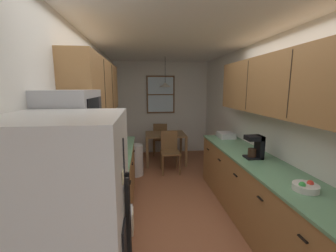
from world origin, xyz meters
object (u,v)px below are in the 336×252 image
trash_bin (135,160)px  dining_chair_near (170,149)px  dining_chair_far (160,138)px  dish_rack (226,135)px  coffee_maker (256,146)px  fruit_bowl (306,187)px  stove_range (94,236)px  microwave_over_range (72,111)px  storage_canister (102,160)px  dining_table (165,138)px

trash_bin → dining_chair_near: bearing=9.9°
dining_chair_far → dish_rack: dish_rack is taller
coffee_maker → fruit_bowl: size_ratio=1.37×
stove_range → fruit_bowl: size_ratio=4.83×
microwave_over_range → dining_chair_far: (1.05, 3.92, -1.15)m
storage_canister → trash_bin: bearing=81.3°
storage_canister → dish_rack: storage_canister is taller
microwave_over_range → storage_canister: microwave_over_range is taller
storage_canister → dish_rack: size_ratio=0.61×
stove_range → dining_table: (1.01, 3.33, 0.15)m
dining_chair_far → trash_bin: bearing=-116.0°
dining_chair_near → trash_bin: dining_chair_near is taller
microwave_over_range → dining_chair_far: bearing=75.0°
microwave_over_range → coffee_maker: size_ratio=2.01×
coffee_maker → stove_range: bearing=-158.0°
dining_table → fruit_bowl: 3.63m
dining_table → fruit_bowl: bearing=-74.6°
dining_chair_far → dining_chair_near: bearing=-84.6°
trash_bin → storage_canister: bearing=-98.7°
dining_chair_far → dining_table: bearing=-83.0°
dining_chair_far → fruit_bowl: size_ratio=3.95×
dish_rack → microwave_over_range: bearing=-136.7°
dining_table → storage_canister: size_ratio=4.62×
dining_table → coffee_maker: bearing=-68.9°
microwave_over_range → dining_chair_near: bearing=66.9°
fruit_bowl → dining_chair_near: bearing=107.7°
trash_bin → dining_chair_far: bearing=64.0°
storage_canister → coffee_maker: (1.99, 0.16, 0.06)m
dining_chair_near → dining_chair_far: same height
coffee_maker → dining_table: bearing=111.1°
stove_range → coffee_maker: bearing=22.0°
stove_range → dining_chair_near: bearing=69.0°
microwave_over_range → trash_bin: (0.41, 2.60, -1.32)m
dining_chair_near → coffee_maker: (0.93, -1.93, 0.56)m
dining_chair_far → coffee_maker: coffee_maker is taller
dining_table → trash_bin: (-0.72, -0.73, -0.29)m
dining_chair_near → storage_canister: 2.40m
dining_chair_far → coffee_maker: (1.05, -3.12, 0.56)m
dining_chair_near → dining_table: bearing=93.7°
microwave_over_range → coffee_maker: (2.10, 0.80, -0.59)m
dining_chair_near → storage_canister: bearing=-116.8°
storage_canister → fruit_bowl: size_ratio=0.91×
storage_canister → dining_table: bearing=69.2°
microwave_over_range → trash_bin: 2.94m
dining_table → storage_canister: bearing=-110.8°
microwave_over_range → dining_chair_far: microwave_over_range is taller
microwave_over_range → dish_rack: (2.16, 2.04, -0.70)m
dish_rack → coffee_maker: bearing=-92.8°
dining_table → fruit_bowl: fruit_bowl is taller
trash_bin → coffee_maker: 2.58m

